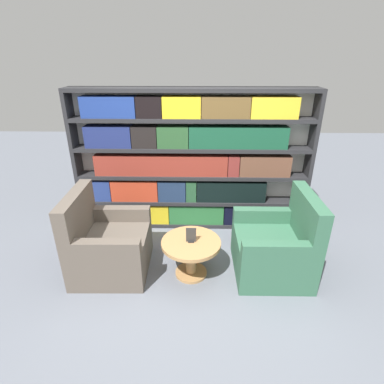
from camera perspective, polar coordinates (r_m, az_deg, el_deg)
The scene contains 6 objects.
ground_plane at distance 3.46m, azimuth -0.42°, elevation -16.78°, with size 14.00×14.00×0.00m, color slate.
bookshelf at distance 4.10m, azimuth -0.64°, elevation 5.50°, with size 3.18×0.30×1.92m.
armchair_left at distance 3.58m, azimuth -15.82°, elevation -9.74°, with size 0.83×0.85×0.96m.
armchair_right at distance 3.55m, azimuth 15.71°, elevation -10.10°, with size 0.81×0.84×0.96m.
coffee_table at distance 3.37m, azimuth -0.18°, elevation -11.15°, with size 0.65×0.65×0.44m.
table_sign at distance 3.26m, azimuth -0.18°, elevation -8.34°, with size 0.11×0.06×0.17m.
Camera 1 is at (0.08, -2.59, 2.29)m, focal length 28.00 mm.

